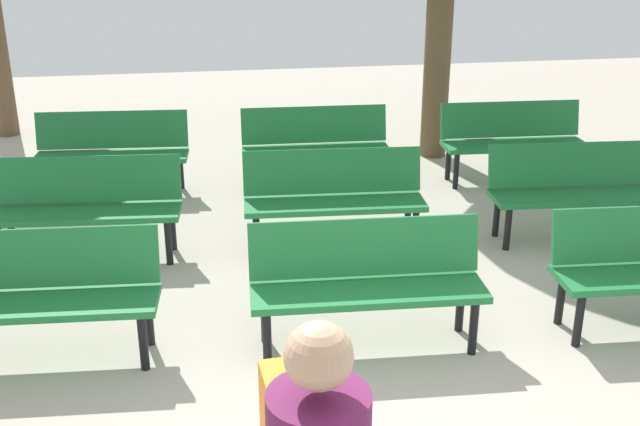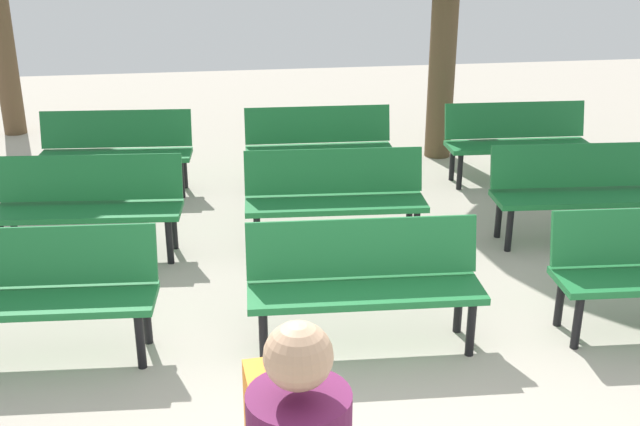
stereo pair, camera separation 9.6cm
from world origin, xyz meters
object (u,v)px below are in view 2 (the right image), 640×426
at_px(bench_r0_c0, 35,287).
at_px(bench_r2_c2, 517,138).
at_px(bench_r1_c1, 335,194).
at_px(bench_r1_c2, 579,187).
at_px(bench_r0_c1, 364,277).
at_px(bench_r2_c1, 319,143).
at_px(bench_r1_c0, 89,201).
at_px(bench_r2_c0, 116,147).

distance_m(bench_r0_c0, bench_r2_c2, 5.53).
height_order(bench_r1_c1, bench_r2_c2, same).
relative_size(bench_r0_c0, bench_r2_c2, 1.01).
bearing_deg(bench_r1_c1, bench_r1_c2, -0.48).
bearing_deg(bench_r0_c1, bench_r2_c1, 89.96).
height_order(bench_r2_c1, bench_r2_c2, same).
xyz_separation_m(bench_r1_c0, bench_r2_c1, (2.25, 1.51, 0.00)).
xyz_separation_m(bench_r2_c0, bench_r2_c1, (2.18, -0.15, 0.00)).
distance_m(bench_r0_c1, bench_r1_c1, 1.71).
relative_size(bench_r0_c1, bench_r1_c1, 1.00).
distance_m(bench_r1_c1, bench_r2_c1, 1.66).
height_order(bench_r1_c0, bench_r2_c2, same).
height_order(bench_r1_c2, bench_r2_c0, same).
bearing_deg(bench_r1_c2, bench_r0_c0, -159.10).
distance_m(bench_r0_c0, bench_r2_c1, 3.98).
distance_m(bench_r0_c0, bench_r1_c2, 4.72).
relative_size(bench_r1_c1, bench_r1_c2, 1.00).
relative_size(bench_r1_c0, bench_r1_c2, 1.00).
distance_m(bench_r0_c1, bench_r1_c2, 2.79).
bearing_deg(bench_r0_c1, bench_r1_c2, 36.77).
distance_m(bench_r1_c0, bench_r2_c0, 1.67).
distance_m(bench_r2_c0, bench_r2_c1, 2.18).
bearing_deg(bench_r1_c1, bench_r2_c1, 90.19).
distance_m(bench_r0_c0, bench_r0_c1, 2.21).
bearing_deg(bench_r1_c0, bench_r2_c0, 92.64).
bearing_deg(bench_r1_c2, bench_r0_c1, -142.22).
relative_size(bench_r2_c1, bench_r2_c2, 1.00).
distance_m(bench_r0_c0, bench_r1_c1, 2.74).
bearing_deg(bench_r2_c1, bench_r2_c0, 178.69).
bearing_deg(bench_r2_c2, bench_r1_c1, -143.87).
height_order(bench_r0_c1, bench_r2_c1, same).
distance_m(bench_r1_c2, bench_r2_c2, 1.69).
bearing_deg(bench_r2_c1, bench_r0_c1, -90.80).
height_order(bench_r2_c0, bench_r2_c1, same).
bearing_deg(bench_r1_c1, bench_r2_c0, 142.78).
bearing_deg(bench_r0_c0, bench_r2_c1, 57.27).
bearing_deg(bench_r0_c0, bench_r1_c1, 37.83).
xyz_separation_m(bench_r0_c0, bench_r1_c1, (2.29, 1.51, 0.00)).
xyz_separation_m(bench_r0_c0, bench_r2_c2, (4.62, 3.03, 0.00)).
xyz_separation_m(bench_r0_c0, bench_r2_c0, (0.23, 3.32, 0.00)).
xyz_separation_m(bench_r2_c1, bench_r2_c2, (2.22, -0.14, 0.00)).
height_order(bench_r1_c2, bench_r2_c1, same).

